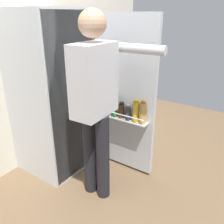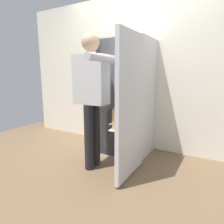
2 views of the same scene
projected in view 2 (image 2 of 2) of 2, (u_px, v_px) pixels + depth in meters
ground_plane at (107, 165)px, 2.64m from camera, size 5.40×5.40×0.00m
kitchen_wall at (137, 73)px, 3.20m from camera, size 4.40×0.10×2.41m
refrigerator at (127, 99)px, 2.90m from camera, size 0.74×1.32×1.68m
person at (92, 90)px, 2.42m from camera, size 0.55×0.72×1.67m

